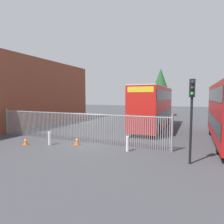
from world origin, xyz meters
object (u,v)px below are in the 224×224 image
object	(u,v)px
bollard_near_left	(50,138)
traffic_cone_mid_forecourt	(77,141)
traffic_cone_by_gate	(26,141)
traffic_light_kerbside	(192,106)
double_decker_bus_behind_fence_left	(153,106)
bollard_center_front	(128,144)

from	to	relation	value
bollard_near_left	traffic_cone_mid_forecourt	xyz separation A→B (m)	(1.73, 0.84, -0.19)
traffic_cone_by_gate	bollard_near_left	bearing A→B (deg)	22.51
bollard_near_left	traffic_light_kerbside	size ratio (longest dim) A/B	0.22
double_decker_bus_behind_fence_left	traffic_cone_mid_forecourt	xyz separation A→B (m)	(-3.65, -8.93, -2.13)
bollard_center_front	traffic_light_kerbside	xyz separation A→B (m)	(3.66, -0.91, 2.51)
bollard_near_left	traffic_cone_by_gate	size ratio (longest dim) A/B	1.61
bollard_near_left	bollard_center_front	world-z (taller)	same
traffic_cone_mid_forecourt	traffic_light_kerbside	xyz separation A→B (m)	(7.52, -1.05, 2.70)
double_decker_bus_behind_fence_left	traffic_light_kerbside	size ratio (longest dim) A/B	2.51
traffic_light_kerbside	bollard_center_front	bearing A→B (deg)	166.09
bollard_near_left	traffic_light_kerbside	xyz separation A→B (m)	(9.25, -0.22, 2.51)
bollard_near_left	traffic_light_kerbside	bearing A→B (deg)	-1.33
bollard_center_front	traffic_cone_by_gate	distance (m)	7.31
bollard_near_left	bollard_center_front	size ratio (longest dim) A/B	1.00
bollard_center_front	traffic_light_kerbside	bearing A→B (deg)	-13.91
double_decker_bus_behind_fence_left	bollard_center_front	bearing A→B (deg)	-88.67
double_decker_bus_behind_fence_left	traffic_cone_mid_forecourt	distance (m)	9.88
traffic_cone_by_gate	traffic_light_kerbside	xyz separation A→B (m)	(10.84, 0.44, 2.70)
double_decker_bus_behind_fence_left	traffic_light_kerbside	xyz separation A→B (m)	(3.87, -9.98, 0.56)
traffic_cone_mid_forecourt	bollard_near_left	bearing A→B (deg)	-154.22
double_decker_bus_behind_fence_left	traffic_cone_mid_forecourt	bearing A→B (deg)	-112.22
bollard_center_front	traffic_cone_mid_forecourt	distance (m)	3.87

